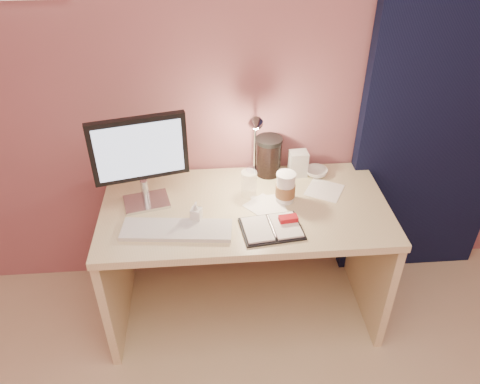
{
  "coord_description": "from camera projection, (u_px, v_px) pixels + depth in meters",
  "views": [
    {
      "loc": [
        -0.17,
        -0.43,
        2.1
      ],
      "look_at": [
        -0.03,
        1.33,
        0.85
      ],
      "focal_mm": 35.0,
      "sensor_mm": 36.0,
      "label": 1
    }
  ],
  "objects": [
    {
      "name": "dark_jar",
      "position": [
        269.0,
        158.0,
        2.46
      ],
      "size": [
        0.13,
        0.13,
        0.19
      ],
      "primitive_type": "cylinder",
      "color": "black",
      "rests_on": "desk"
    },
    {
      "name": "keyboard",
      "position": [
        177.0,
        230.0,
        2.11
      ],
      "size": [
        0.51,
        0.2,
        0.02
      ],
      "primitive_type": "cube",
      "rotation": [
        0.0,
        0.0,
        -0.1
      ],
      "color": "silver",
      "rests_on": "desk"
    },
    {
      "name": "bowl",
      "position": [
        316.0,
        172.0,
        2.49
      ],
      "size": [
        0.15,
        0.15,
        0.04
      ],
      "primitive_type": "imported",
      "rotation": [
        0.0,
        0.0,
        -0.36
      ],
      "color": "silver",
      "rests_on": "desk"
    },
    {
      "name": "paper_c",
      "position": [
        263.0,
        206.0,
        2.28
      ],
      "size": [
        0.21,
        0.21,
        0.0
      ],
      "primitive_type": "cube",
      "rotation": [
        0.0,
        0.0,
        0.69
      ],
      "color": "white",
      "rests_on": "desk"
    },
    {
      "name": "coffee_cup",
      "position": [
        285.0,
        188.0,
        2.27
      ],
      "size": [
        0.1,
        0.1,
        0.16
      ],
      "color": "white",
      "rests_on": "desk"
    },
    {
      "name": "desk",
      "position": [
        244.0,
        232.0,
        2.47
      ],
      "size": [
        1.4,
        0.7,
        0.73
      ],
      "color": "beige",
      "rests_on": "ground"
    },
    {
      "name": "lotion_bottle",
      "position": [
        196.0,
        212.0,
        2.15
      ],
      "size": [
        0.06,
        0.06,
        0.11
      ],
      "primitive_type": "imported",
      "rotation": [
        0.0,
        0.0,
        -0.33
      ],
      "color": "white",
      "rests_on": "desk"
    },
    {
      "name": "paper_a",
      "position": [
        268.0,
        204.0,
        2.29
      ],
      "size": [
        0.17,
        0.17,
        0.0
      ],
      "primitive_type": "cube",
      "rotation": [
        0.0,
        0.0,
        0.1
      ],
      "color": "white",
      "rests_on": "desk"
    },
    {
      "name": "planner",
      "position": [
        273.0,
        227.0,
        2.13
      ],
      "size": [
        0.29,
        0.24,
        0.04
      ],
      "rotation": [
        0.0,
        0.0,
        0.12
      ],
      "color": "black",
      "rests_on": "desk"
    },
    {
      "name": "paper_b",
      "position": [
        324.0,
        190.0,
        2.38
      ],
      "size": [
        0.23,
        0.23,
        0.0
      ],
      "primitive_type": "cube",
      "rotation": [
        0.0,
        0.0,
        -0.51
      ],
      "color": "white",
      "rests_on": "desk"
    },
    {
      "name": "monitor",
      "position": [
        140.0,
        154.0,
        2.13
      ],
      "size": [
        0.43,
        0.2,
        0.47
      ],
      "rotation": [
        0.0,
        0.0,
        0.23
      ],
      "color": "silver",
      "rests_on": "desk"
    },
    {
      "name": "product_box",
      "position": [
        298.0,
        164.0,
        2.47
      ],
      "size": [
        0.1,
        0.08,
        0.14
      ],
      "primitive_type": "cube",
      "rotation": [
        0.0,
        0.0,
        0.05
      ],
      "color": "silver",
      "rests_on": "desk"
    },
    {
      "name": "desk_lamp",
      "position": [
        259.0,
        140.0,
        2.31
      ],
      "size": [
        0.1,
        0.24,
        0.39
      ],
      "rotation": [
        0.0,
        0.0,
        -0.1
      ],
      "color": "silver",
      "rests_on": "desk"
    },
    {
      "name": "clear_cup",
      "position": [
        249.0,
        184.0,
        2.31
      ],
      "size": [
        0.08,
        0.08,
        0.14
      ],
      "primitive_type": "cylinder",
      "color": "white",
      "rests_on": "desk"
    },
    {
      "name": "room",
      "position": [
        428.0,
        96.0,
        2.36
      ],
      "size": [
        3.5,
        3.5,
        3.5
      ],
      "color": "#C6B28E",
      "rests_on": "ground"
    }
  ]
}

